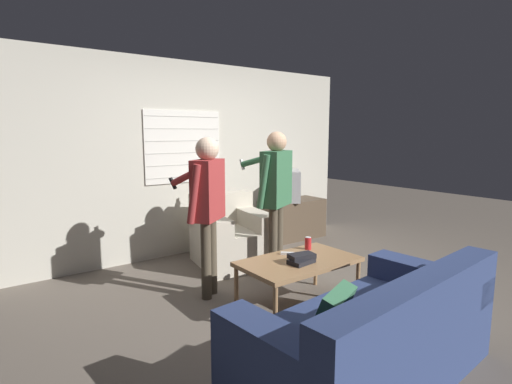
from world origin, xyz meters
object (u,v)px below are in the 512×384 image
at_px(couch_blue, 372,339).
at_px(floor_fan, 251,234).
at_px(soda_can, 308,243).
at_px(person_left_standing, 207,197).
at_px(book_stack, 302,259).
at_px(armchair_beige, 231,236).
at_px(coffee_table, 299,264).
at_px(tv, 292,185).
at_px(spare_remote, 287,253).
at_px(person_right_standing, 275,185).

xyz_separation_m(couch_blue, floor_fan, (1.12, 2.90, -0.08)).
distance_m(couch_blue, soda_can, 1.53).
xyz_separation_m(person_left_standing, floor_fan, (1.28, 1.04, -0.79)).
relative_size(person_left_standing, soda_can, 12.58).
height_order(person_left_standing, soda_can, person_left_standing).
bearing_deg(floor_fan, soda_can, -104.78).
distance_m(book_stack, soda_can, 0.45).
bearing_deg(armchair_beige, floor_fan, -139.31).
bearing_deg(soda_can, person_left_standing, 148.77).
xyz_separation_m(couch_blue, book_stack, (0.35, 1.05, 0.20)).
bearing_deg(coffee_table, tv, 49.64).
bearing_deg(soda_can, spare_remote, -177.13).
xyz_separation_m(person_right_standing, book_stack, (-0.39, -0.85, -0.55)).
xyz_separation_m(tv, floor_fan, (-0.88, -0.12, -0.61)).
relative_size(armchair_beige, floor_fan, 2.36).
height_order(tv, soda_can, tv).
relative_size(coffee_table, spare_remote, 9.18).
bearing_deg(book_stack, person_left_standing, 122.41).
relative_size(armchair_beige, person_left_standing, 0.65).
height_order(tv, spare_remote, tv).
bearing_deg(coffee_table, person_right_standing, 65.94).
xyz_separation_m(person_right_standing, floor_fan, (0.38, 1.00, -0.83)).
xyz_separation_m(couch_blue, person_left_standing, (-0.16, 1.86, 0.71)).
bearing_deg(soda_can, person_right_standing, 86.35).
xyz_separation_m(book_stack, soda_can, (0.35, 0.28, 0.02)).
bearing_deg(armchair_beige, couch_blue, 86.77).
distance_m(soda_can, floor_fan, 1.65).
xyz_separation_m(couch_blue, person_right_standing, (0.74, 1.91, 0.75)).
height_order(couch_blue, person_left_standing, person_left_standing).
bearing_deg(book_stack, floor_fan, 67.47).
xyz_separation_m(armchair_beige, spare_remote, (-0.16, -1.25, 0.12)).
distance_m(couch_blue, coffee_table, 1.22).
distance_m(tv, person_right_standing, 1.69).
bearing_deg(couch_blue, floor_fan, 64.35).
bearing_deg(book_stack, soda_can, 38.52).
bearing_deg(armchair_beige, coffee_table, 92.37).
bearing_deg(spare_remote, person_left_standing, 91.61).
relative_size(person_right_standing, floor_fan, 3.77).
xyz_separation_m(spare_remote, floor_fan, (0.70, 1.58, -0.25)).
xyz_separation_m(book_stack, spare_remote, (0.06, 0.27, -0.03)).
bearing_deg(person_right_standing, floor_fan, 41.63).
height_order(person_left_standing, book_stack, person_left_standing).
bearing_deg(book_stack, spare_remote, 76.46).
relative_size(person_right_standing, book_stack, 6.08).
bearing_deg(coffee_table, spare_remote, 84.82).
bearing_deg(spare_remote, person_right_standing, 15.66).
height_order(armchair_beige, floor_fan, armchair_beige).
distance_m(coffee_table, person_left_standing, 1.08).
height_order(spare_remote, floor_fan, spare_remote).
height_order(person_right_standing, soda_can, person_right_standing).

